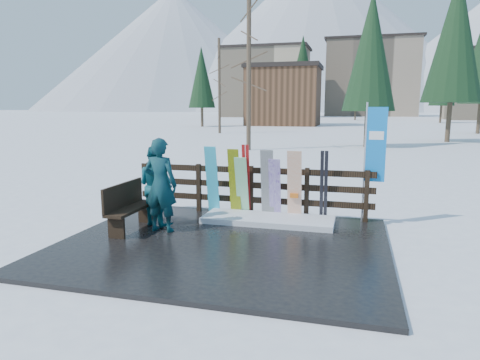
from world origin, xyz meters
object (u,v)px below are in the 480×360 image
(snowboard_5, at_px, (294,185))
(snowboard_4, at_px, (267,184))
(snowboard_0, at_px, (212,180))
(snowboard_1, at_px, (242,187))
(bench, at_px, (128,205))
(snowboard_2, at_px, (235,182))
(snowboard_3, at_px, (275,189))
(person_back, at_px, (156,185))
(rental_flag, at_px, (373,149))
(person_front, at_px, (161,185))

(snowboard_5, bearing_deg, snowboard_4, 180.00)
(snowboard_0, relative_size, snowboard_1, 1.15)
(bench, xyz_separation_m, snowboard_2, (1.79, 1.69, 0.27))
(snowboard_3, distance_m, snowboard_4, 0.20)
(bench, height_order, snowboard_3, snowboard_3)
(snowboard_3, xyz_separation_m, person_back, (-2.35, -1.15, 0.16))
(snowboard_2, distance_m, rental_flag, 3.15)
(person_front, xyz_separation_m, person_back, (-0.32, 0.44, -0.10))
(bench, xyz_separation_m, snowboard_4, (2.56, 1.69, 0.27))
(snowboard_4, bearing_deg, rental_flag, 6.82)
(person_front, height_order, person_back, person_front)
(snowboard_1, distance_m, snowboard_3, 0.77)
(snowboard_2, xyz_separation_m, snowboard_4, (0.77, 0.00, -0.00))
(snowboard_5, height_order, person_back, person_back)
(person_front, bearing_deg, snowboard_5, -145.26)
(person_back, bearing_deg, snowboard_3, -133.69)
(snowboard_0, bearing_deg, snowboard_1, 0.00)
(snowboard_1, bearing_deg, snowboard_3, 0.00)
(snowboard_0, relative_size, snowboard_5, 1.04)
(bench, height_order, snowboard_1, snowboard_1)
(snowboard_2, height_order, snowboard_4, snowboard_2)
(snowboard_3, xyz_separation_m, snowboard_4, (-0.17, 0.00, 0.10))
(snowboard_0, xyz_separation_m, snowboard_3, (1.49, 0.00, -0.12))
(person_front, bearing_deg, snowboard_0, -107.02)
(bench, xyz_separation_m, snowboard_0, (1.24, 1.69, 0.29))
(rental_flag, bearing_deg, person_front, -155.61)
(snowboard_5, bearing_deg, rental_flag, 9.32)
(snowboard_0, distance_m, snowboard_2, 0.54)
(snowboard_2, bearing_deg, snowboard_1, -0.00)
(person_back, bearing_deg, snowboard_0, -106.73)
(rental_flag, bearing_deg, snowboard_1, -174.59)
(snowboard_5, bearing_deg, snowboard_3, 180.00)
(snowboard_2, xyz_separation_m, snowboard_5, (1.38, -0.00, -0.00))
(person_front, bearing_deg, snowboard_4, -137.47)
(snowboard_3, height_order, rental_flag, rental_flag)
(snowboard_3, height_order, snowboard_5, snowboard_5)
(snowboard_1, bearing_deg, snowboard_0, 180.00)
(person_front, bearing_deg, bench, 9.18)
(snowboard_3, bearing_deg, snowboard_1, 180.00)
(snowboard_4, distance_m, rental_flag, 2.42)
(bench, bearing_deg, snowboard_5, 28.02)
(person_front, distance_m, person_back, 0.56)
(bench, relative_size, snowboard_1, 1.05)
(snowboard_4, relative_size, snowboard_5, 1.00)
(snowboard_2, distance_m, snowboard_5, 1.38)
(snowboard_3, xyz_separation_m, snowboard_5, (0.44, -0.00, 0.10))
(bench, relative_size, person_front, 0.79)
(bench, distance_m, snowboard_0, 2.12)
(snowboard_2, relative_size, snowboard_5, 1.01)
(snowboard_1, bearing_deg, snowboard_4, 0.00)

